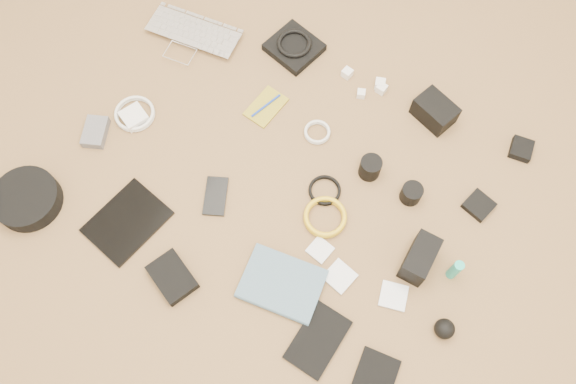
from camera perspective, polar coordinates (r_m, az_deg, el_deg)
The scene contains 33 objects.
laptop at distance 2.11m, azimuth -10.11°, elevation 14.78°, with size 0.34×0.23×0.03m, color silver.
headphone_pouch at distance 2.06m, azimuth 0.63°, elevation 14.48°, with size 0.17×0.16×0.03m, color black.
headphones at distance 2.04m, azimuth 0.64°, elevation 14.87°, with size 0.12×0.12×0.02m, color black.
charger_a at distance 2.01m, azimuth 6.03°, elevation 11.93°, with size 0.03×0.03×0.03m, color white.
charger_b at distance 2.00m, azimuth 9.32°, elevation 10.78°, with size 0.03×0.03×0.03m, color white.
charger_c at distance 1.99m, azimuth 9.48°, elevation 10.31°, with size 0.03×0.03×0.03m, color white.
charger_d at distance 1.97m, azimuth 7.43°, elevation 9.88°, with size 0.03×0.03×0.03m, color white.
dslr_camera at distance 1.95m, azimuth 14.69°, elevation 7.96°, with size 0.13×0.09×0.08m, color black.
lens_pouch at distance 2.00m, azimuth 22.61°, elevation 4.05°, with size 0.07×0.08×0.03m, color black.
notebook_olive at distance 1.94m, azimuth -2.26°, elevation 8.65°, with size 0.09×0.14×0.01m, color olive.
pen_blue at distance 1.93m, azimuth -2.26°, elevation 8.77°, with size 0.01×0.01×0.13m, color #1432A9.
cable_white_a at distance 1.88m, azimuth 2.98°, elevation 6.01°, with size 0.09×0.09×0.01m, color silver.
lens_a at distance 1.81m, azimuth 8.35°, elevation 2.48°, with size 0.07×0.07×0.07m, color black.
lens_b at distance 1.80m, azimuth 12.42°, elevation -0.14°, with size 0.07×0.07×0.06m, color black.
card_reader at distance 1.86m, azimuth 18.82°, elevation -1.29°, with size 0.08×0.08×0.02m, color black.
power_brick at distance 1.97m, azimuth -15.36°, elevation 7.35°, with size 0.08×0.08×0.03m, color white.
cable_white_b at distance 1.98m, azimuth -15.26°, elevation 7.59°, with size 0.14×0.14×0.01m, color silver.
cable_black at distance 1.79m, azimuth 3.74°, elevation 0.10°, with size 0.10×0.10×0.01m, color black.
cable_yellow at distance 1.76m, azimuth 3.78°, elevation -2.64°, with size 0.14×0.14×0.02m, color gold.
flash at distance 1.71m, azimuth 13.22°, elevation -6.58°, with size 0.07×0.13×0.10m, color black.
lens_cleaner at distance 1.73m, azimuth 16.60°, elevation -7.59°, with size 0.03×0.03×0.10m, color #19A893.
battery_charger at distance 1.98m, azimuth -18.98°, elevation 5.80°, with size 0.07×0.11×0.03m, color #58575C.
tablet at distance 1.82m, azimuth -16.03°, elevation -2.91°, with size 0.18×0.24×0.01m, color black.
phone at distance 1.80m, azimuth -7.36°, elevation -0.42°, with size 0.07×0.13×0.01m, color black.
filter_case_left at distance 1.73m, azimuth 3.27°, elevation -5.88°, with size 0.07×0.07×0.01m, color silver.
filter_case_mid at distance 1.71m, azimuth 5.27°, elevation -8.54°, with size 0.08×0.08×0.01m, color silver.
filter_case_right at distance 1.71m, azimuth 10.66°, elevation -10.34°, with size 0.08×0.08×0.01m, color silver.
air_blower at distance 1.70m, azimuth 15.61°, elevation -13.24°, with size 0.06×0.06×0.06m, color black.
headphone_case at distance 1.93m, azimuth -24.97°, elevation -0.65°, with size 0.21×0.21×0.06m, color black.
drive_case at distance 1.72m, azimuth -11.67°, elevation -8.46°, with size 0.14×0.10×0.04m, color black.
paperback at distance 1.67m, azimuth -1.78°, elevation -12.03°, with size 0.17×0.23×0.02m, color #476478.
notebook_black_a at distance 1.66m, azimuth 3.06°, elevation -14.75°, with size 0.12×0.19×0.01m, color black.
notebook_black_b at distance 1.67m, azimuth 8.67°, elevation -18.55°, with size 0.11×0.17×0.01m, color black.
Camera 1 is at (0.38, -0.62, 1.65)m, focal length 35.00 mm.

